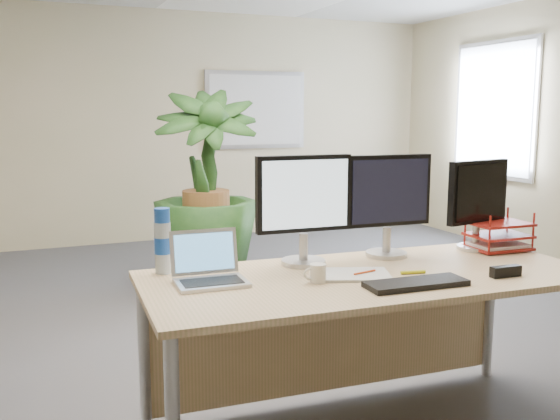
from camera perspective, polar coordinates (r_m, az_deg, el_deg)
name	(u,v)px	position (r m, az deg, el deg)	size (l,w,h in m)	color
floor	(299,359)	(4.02, 1.75, -13.48)	(8.00, 8.00, 0.00)	#47474C
back_wall	(160,127)	(7.54, -10.96, 7.45)	(7.00, 0.04, 2.70)	#BCB385
whiteboard	(256,110)	(7.84, -2.22, 9.12)	(1.30, 0.04, 0.95)	#BBBBC0
window	(494,110)	(7.57, 18.97, 8.65)	(0.04, 1.30, 1.55)	#BBBBC0
desk	(358,303)	(3.05, 7.17, -8.40)	(2.12, 0.98, 0.80)	tan
floor_plant	(206,205)	(5.32, -6.77, 0.46)	(0.84, 0.84, 1.50)	#153814
monitor_left	(304,202)	(3.00, 2.19, 0.70)	(0.48, 0.22, 0.53)	#B4B4B9
monitor_right	(388,199)	(3.22, 9.84, 1.04)	(0.47, 0.21, 0.52)	#B4B4B9
monitor_dark	(478,199)	(3.49, 17.65, 0.99)	(0.43, 0.20, 0.48)	#B4B4B9
laptop	(208,269)	(2.76, -6.58, -5.36)	(0.32, 0.28, 0.22)	silver
keyboard	(416,283)	(2.74, 12.34, -6.58)	(0.45, 0.15, 0.02)	black
coffee_mug	(317,273)	(2.74, 3.45, -5.78)	(0.10, 0.07, 0.08)	white
spiral_notebook	(356,275)	(2.86, 6.95, -5.89)	(0.30, 0.23, 0.01)	silver
orange_pen	(365,272)	(2.86, 7.76, -5.66)	(0.01, 0.01, 0.13)	#F1501A
yellow_highlighter	(413,272)	(2.94, 12.07, -5.58)	(0.02, 0.02, 0.12)	yellow
water_bottle	(163,242)	(2.91, -10.67, -2.92)	(0.08, 0.08, 0.30)	#AEC0CD
letter_tray	(498,238)	(3.56, 19.33, -2.41)	(0.32, 0.25, 0.14)	maroon
stapler	(506,271)	(3.00, 19.92, -5.30)	(0.15, 0.04, 0.05)	black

